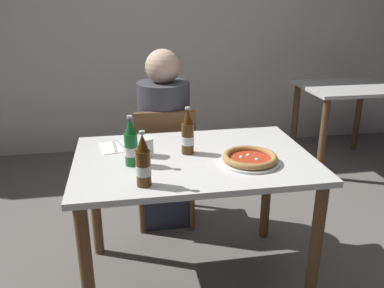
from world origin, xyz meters
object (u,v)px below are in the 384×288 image
dining_table_main (194,177)px  dining_table_background (345,103)px  beer_bottle_right (131,145)px  paper_cup (146,147)px  pizza_margherita_near (250,159)px  beer_bottle_center (143,163)px  napkin_with_cutlery (118,147)px  chair_behind_table (165,160)px  diner_seated (165,144)px  beer_bottle_left (188,134)px

dining_table_main → dining_table_background: 2.19m
beer_bottle_right → paper_cup: bearing=53.5°
pizza_margherita_near → beer_bottle_center: (-0.52, -0.16, 0.08)m
dining_table_background → pizza_margherita_near: pizza_margherita_near is taller
napkin_with_cutlery → dining_table_main: bearing=-28.4°
dining_table_background → pizza_margherita_near: 2.10m
paper_cup → beer_bottle_center: bearing=-95.7°
dining_table_background → chair_behind_table: bearing=-155.2°
diner_seated → dining_table_background: size_ratio=1.51×
napkin_with_cutlery → dining_table_background: bearing=30.7°
beer_bottle_right → paper_cup: (0.08, 0.11, -0.06)m
beer_bottle_center → beer_bottle_right: (-0.04, 0.23, 0.00)m
napkin_with_cutlery → paper_cup: bearing=-46.1°
dining_table_background → beer_bottle_left: beer_bottle_left is taller
dining_table_background → beer_bottle_right: bearing=-143.5°
pizza_margherita_near → paper_cup: bearing=160.1°
chair_behind_table → beer_bottle_center: beer_bottle_center is taller
chair_behind_table → paper_cup: chair_behind_table is taller
beer_bottle_left → beer_bottle_center: bearing=-126.2°
dining_table_main → dining_table_background: same height
dining_table_background → napkin_with_cutlery: 2.39m
diner_seated → napkin_with_cutlery: (-0.30, -0.46, 0.17)m
diner_seated → beer_bottle_right: diner_seated is taller
diner_seated → beer_bottle_center: diner_seated is taller
dining_table_background → pizza_margherita_near: bearing=-132.5°
beer_bottle_left → napkin_with_cutlery: 0.40m
diner_seated → beer_bottle_right: (-0.23, -0.71, 0.27)m
chair_behind_table → beer_bottle_left: size_ratio=3.44×
chair_behind_table → dining_table_background: chair_behind_table is taller
napkin_with_cutlery → beer_bottle_center: bearing=-77.3°
beer_bottle_right → paper_cup: size_ratio=2.60×
dining_table_background → paper_cup: bearing=-144.4°
chair_behind_table → diner_seated: diner_seated is taller
dining_table_main → diner_seated: 0.67m
dining_table_background → paper_cup: paper_cup is taller
chair_behind_table → beer_bottle_center: 0.98m
pizza_margherita_near → beer_bottle_center: beer_bottle_center is taller
chair_behind_table → beer_bottle_left: bearing=99.5°
diner_seated → napkin_with_cutlery: size_ratio=5.73×
chair_behind_table → dining_table_background: 1.93m
dining_table_main → pizza_margherita_near: pizza_margherita_near is taller
dining_table_main → chair_behind_table: chair_behind_table is taller
beer_bottle_right → napkin_with_cutlery: (-0.07, 0.25, -0.10)m
beer_bottle_left → napkin_with_cutlery: (-0.36, 0.15, -0.10)m
dining_table_background → napkin_with_cutlery: bearing=-149.3°
beer_bottle_center → beer_bottle_right: 0.24m
beer_bottle_center → napkin_with_cutlery: 0.51m
pizza_margherita_near → beer_bottle_center: 0.55m
diner_seated → dining_table_background: bearing=23.4°
diner_seated → dining_table_background: 1.91m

